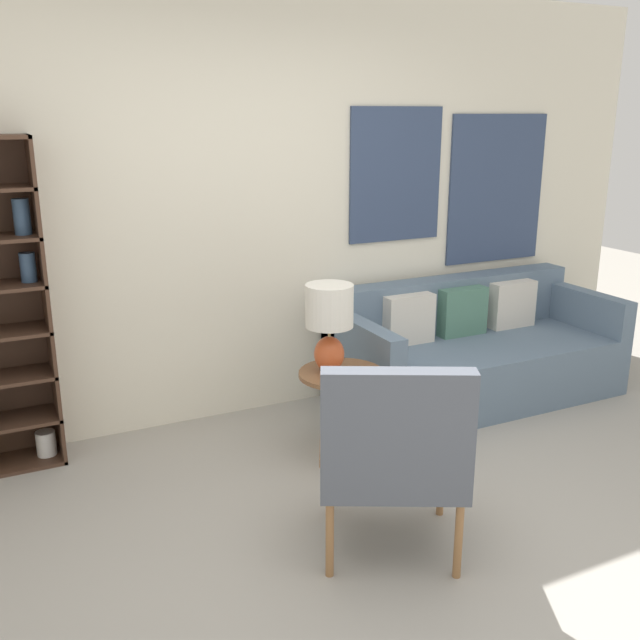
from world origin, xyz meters
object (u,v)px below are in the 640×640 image
armchair (394,448)px  table_lamp (329,318)px  side_table (341,382)px  couch (472,353)px

armchair → table_lamp: size_ratio=1.88×
armchair → side_table: armchair is taller
armchair → couch: 2.11m
table_lamp → side_table: bearing=-38.9°
side_table → table_lamp: 0.38m
side_table → table_lamp: (-0.06, 0.04, 0.37)m
couch → table_lamp: (-1.34, -0.42, 0.54)m
couch → side_table: size_ratio=3.76×
table_lamp → armchair: bearing=-101.1°
armchair → table_lamp: table_lamp is taller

